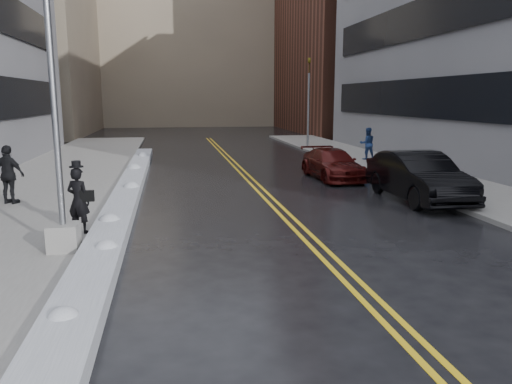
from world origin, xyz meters
name	(u,v)px	position (x,y,z in m)	size (l,w,h in m)	color
ground	(221,279)	(0.00, 0.00, 0.00)	(160.00, 160.00, 0.00)	black
sidewalk_west	(39,192)	(-5.75, 10.00, 0.07)	(5.50, 50.00, 0.15)	gray
sidewalk_east	(431,180)	(10.00, 10.00, 0.07)	(4.00, 50.00, 0.15)	gray
lane_line_left	(254,187)	(2.35, 10.00, 0.00)	(0.12, 50.00, 0.01)	gold
lane_line_right	(261,187)	(2.65, 10.00, 0.00)	(0.12, 50.00, 0.01)	gold
snow_ridge	(126,197)	(-2.45, 8.00, 0.17)	(0.90, 30.00, 0.34)	silver
building_west_far	(13,40)	(-15.50, 44.00, 9.00)	(14.00, 22.00, 18.00)	gray
building_far	(188,41)	(2.00, 60.00, 11.00)	(36.00, 16.00, 22.00)	gray
lamppost	(57,144)	(-3.30, 2.00, 2.53)	(0.65, 0.65, 7.62)	gray
fire_hydrant	(410,170)	(9.00, 10.00, 0.55)	(0.26, 0.26, 0.73)	maroon
traffic_signal	(308,99)	(8.50, 24.00, 3.40)	(0.16, 0.20, 6.00)	gray
pedestrian_fedora	(79,200)	(-3.20, 3.49, 0.98)	(0.61, 0.40, 1.67)	black
pedestrian_d	(9,175)	(-6.01, 7.56, 1.09)	(1.11, 0.46, 1.89)	black
pedestrian_east	(367,144)	(9.86, 16.74, 1.03)	(0.85, 0.66, 1.75)	navy
car_black	(418,177)	(7.50, 6.43, 0.84)	(1.78, 5.11, 1.68)	black
car_maroon	(332,164)	(6.12, 11.52, 0.65)	(1.82, 4.48, 1.30)	#440C0A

